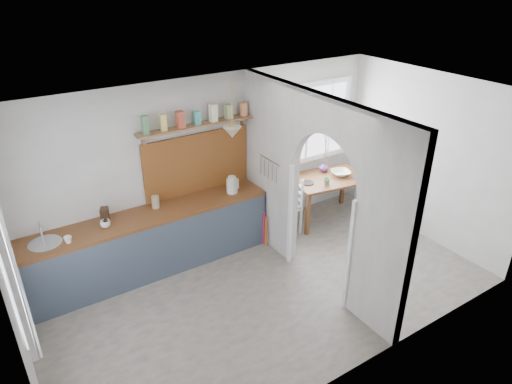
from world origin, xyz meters
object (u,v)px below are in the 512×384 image
chair_left (284,206)px  chair_right (370,185)px  vase (324,167)px  kettle (232,184)px  dining_table (326,198)px

chair_left → chair_right: chair_left is taller
chair_right → vase: vase is taller
vase → kettle: bearing=-177.8°
chair_right → vase: bearing=72.0°
chair_right → kettle: kettle is taller
dining_table → kettle: 1.87m
dining_table → chair_left: chair_left is taller
dining_table → vase: 0.53m
kettle → vase: bearing=-22.5°
kettle → vase: size_ratio=1.59×
dining_table → chair_left: (-0.89, 0.01, 0.10)m
chair_left → kettle: size_ratio=3.66×
dining_table → vase: (0.10, 0.23, 0.47)m
kettle → vase: 1.85m
chair_left → dining_table: bearing=83.5°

